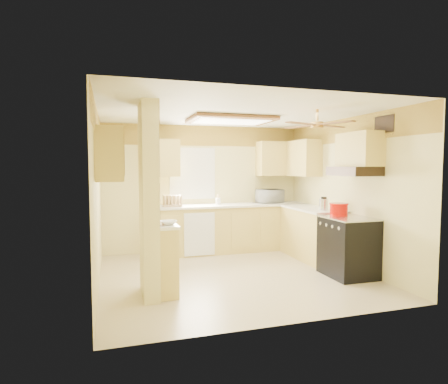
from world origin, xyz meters
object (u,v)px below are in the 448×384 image
object	(u,v)px
stove	(348,247)
microwave	(270,196)
dutch_oven	(339,209)
bowl	(168,223)
kettle	(324,204)

from	to	relation	value
stove	microwave	distance (m)	2.29
stove	dutch_oven	size ratio (longest dim) A/B	3.10
bowl	kettle	world-z (taller)	kettle
dutch_oven	kettle	xyz separation A→B (m)	(0.04, 0.51, 0.03)
bowl	kettle	xyz separation A→B (m)	(2.80, 0.82, 0.08)
microwave	kettle	world-z (taller)	microwave
stove	kettle	world-z (taller)	kettle
kettle	stove	bearing A→B (deg)	-91.10
stove	dutch_oven	distance (m)	0.60
microwave	stove	bearing A→B (deg)	93.90
dutch_oven	microwave	bearing A→B (deg)	99.41
stove	bowl	world-z (taller)	bowl
microwave	kettle	bearing A→B (deg)	99.00
stove	kettle	distance (m)	0.94
microwave	dutch_oven	xyz separation A→B (m)	(0.32, -1.95, -0.06)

